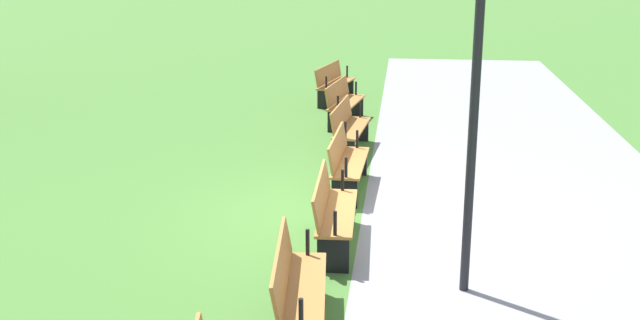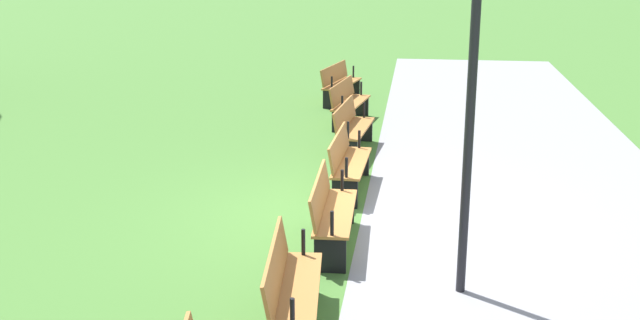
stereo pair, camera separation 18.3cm
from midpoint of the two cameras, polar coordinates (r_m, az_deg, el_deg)
ground_plane at (r=10.72m, az=2.43°, el=-4.18°), size 120.00×120.00×0.00m
path_paving at (r=10.83m, az=16.64°, el=-4.64°), size 29.85×4.85×0.01m
bench_0 at (r=18.16m, az=1.77°, el=5.86°), size 1.81×0.84×0.89m
bench_1 at (r=15.97m, az=2.46°, el=4.42°), size 1.80×0.74×0.89m
bench_2 at (r=13.80m, az=2.78°, el=2.52°), size 1.79×0.63×0.89m
bench_3 at (r=11.64m, az=2.54°, el=-0.08°), size 1.76×0.53×0.89m
bench_4 at (r=9.52m, az=1.34°, el=-3.82°), size 1.76×0.53×0.89m
bench_5 at (r=7.50m, az=-1.61°, el=-9.58°), size 1.79×0.63×0.89m
lamp_post at (r=7.88m, az=12.19°, el=7.98°), size 0.32×0.32×3.78m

